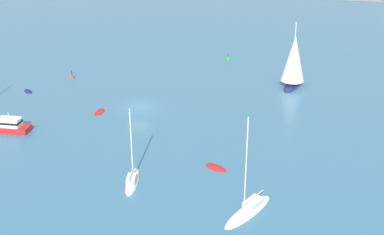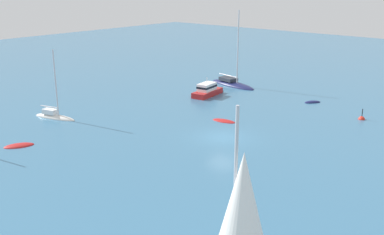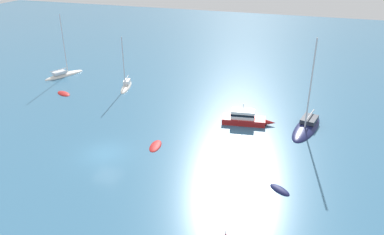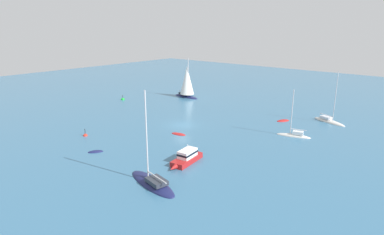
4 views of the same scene
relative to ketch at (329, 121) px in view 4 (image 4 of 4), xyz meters
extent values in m
plane|color=teal|center=(-17.89, -17.46, -0.13)|extent=(160.00, 160.00, 0.00)
ellipsoid|color=silver|center=(0.06, -0.02, -0.13)|extent=(6.27, 3.64, 0.83)
cube|color=silver|center=(-0.63, 0.26, 0.49)|extent=(2.09, 1.62, 0.40)
cylinder|color=silver|center=(0.63, -0.25, 4.45)|extent=(0.12, 0.12, 8.33)
cylinder|color=silver|center=(-0.66, 0.27, 0.94)|extent=(2.62, 1.13, 0.10)
cube|color=#B21E1E|center=(-7.30, -28.33, 0.19)|extent=(2.36, 4.81, 0.64)
cone|color=#B21E1E|center=(-6.90, -31.13, 0.19)|extent=(0.80, 1.23, 0.64)
cube|color=white|center=(-7.32, -28.19, 0.96)|extent=(1.71, 2.64, 0.90)
cube|color=black|center=(-7.32, -28.19, 1.01)|extent=(1.76, 2.68, 0.24)
cylinder|color=silver|center=(-7.32, -28.19, 1.77)|extent=(0.08, 0.08, 0.70)
ellipsoid|color=#B21E1E|center=(-15.09, -21.33, -0.13)|extent=(2.58, 1.41, 0.32)
ellipsoid|color=#B21E1E|center=(-6.24, -4.45, -0.13)|extent=(2.13, 2.70, 0.41)
ellipsoid|color=silver|center=(-1.49, -11.01, -0.13)|extent=(5.03, 2.39, 0.74)
cube|color=white|center=(-0.93, -10.85, 0.49)|extent=(1.63, 1.13, 0.49)
cylinder|color=silver|center=(-1.97, -11.15, 3.54)|extent=(0.13, 0.13, 6.60)
cylinder|color=silver|center=(-0.90, -10.84, 0.98)|extent=(2.16, 0.71, 0.11)
ellipsoid|color=#191E4C|center=(-18.44, -33.58, -0.13)|extent=(1.77, 2.04, 0.45)
ellipsoid|color=#191E4C|center=(-31.79, -0.64, -0.13)|extent=(7.09, 2.34, 0.85)
cube|color=#2D333D|center=(-32.63, -0.57, 0.55)|extent=(2.18, 1.42, 0.51)
cylinder|color=silver|center=(-31.10, -0.69, 4.51)|extent=(0.14, 0.14, 8.43)
cylinder|color=silver|center=(-32.66, -0.57, 1.06)|extent=(3.14, 0.35, 0.11)
cone|color=white|center=(-31.49, -0.66, 3.76)|extent=(3.37, 3.37, 6.32)
ellipsoid|color=#191E4C|center=(-6.36, -34.86, -0.13)|extent=(7.84, 3.56, 0.89)
cube|color=#2D333D|center=(-5.47, -35.04, 0.54)|extent=(2.52, 1.90, 0.44)
cylinder|color=silver|center=(-7.10, -34.71, 4.97)|extent=(0.16, 0.16, 9.32)
cylinder|color=silver|center=(-5.43, -35.05, 1.01)|extent=(3.37, 0.79, 0.12)
sphere|color=red|center=(-25.15, -30.86, -0.13)|extent=(0.65, 0.65, 0.65)
cylinder|color=black|center=(-25.15, -30.86, 0.58)|extent=(0.08, 0.08, 0.76)
sphere|color=green|center=(-40.51, -11.89, -0.13)|extent=(0.84, 0.84, 0.84)
cylinder|color=black|center=(-40.51, -11.89, 0.59)|extent=(0.08, 0.08, 0.60)
camera|label=1|loc=(34.72, 6.29, 23.67)|focal=47.46mm
camera|label=2|loc=(-40.73, 13.12, 13.36)|focal=42.54mm
camera|label=3|loc=(-44.26, -35.03, 17.84)|focal=35.55mm
camera|label=4|loc=(16.62, -55.49, 15.70)|focal=30.50mm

